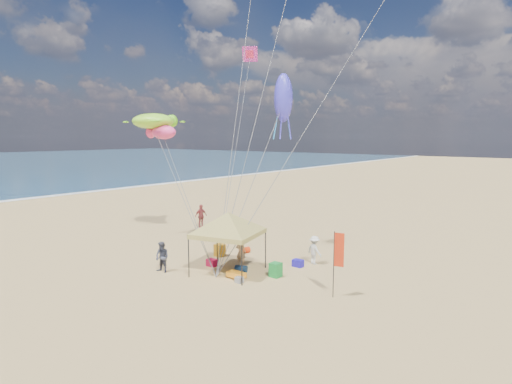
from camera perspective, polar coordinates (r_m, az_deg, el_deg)
ground at (r=20.41m, az=-5.34°, el=-12.08°), size 280.00×280.00×0.00m
canopy_tent at (r=21.11m, az=-3.78°, el=-3.05°), size 5.60×5.60×3.57m
feather_flag at (r=18.29m, az=10.92°, el=-8.15°), size 0.43×0.13×2.89m
cooler_red at (r=22.86m, az=-5.95°, el=-9.43°), size 0.54×0.38×0.38m
cooler_blue at (r=22.76m, az=5.66°, el=-9.50°), size 0.54×0.38×0.38m
bag_navy at (r=21.78m, az=-2.01°, el=-10.29°), size 0.69×0.54×0.36m
bag_orange at (r=25.17m, az=-1.54°, el=-7.83°), size 0.54×0.69×0.36m
chair_green at (r=21.09m, az=2.66°, el=-10.41°), size 0.50×0.50×0.70m
chair_yellow at (r=24.61m, az=-4.90°, el=-7.80°), size 0.50×0.50×0.70m
crate_grey at (r=20.34m, az=-2.26°, el=-11.70°), size 0.34×0.30×0.28m
beach_cart at (r=20.88m, az=-2.66°, el=-11.02°), size 0.90×0.50×0.24m
person_near_a at (r=22.55m, az=-2.04°, el=-8.08°), size 0.63×0.48×1.55m
person_near_b at (r=22.12m, az=-12.50°, el=-8.54°), size 0.84×0.69×1.57m
person_near_c at (r=23.15m, az=7.86°, el=-7.75°), size 1.13×0.87×1.54m
person_far_a at (r=32.24m, az=-7.41°, el=-3.20°), size 0.58×1.09×1.77m
turtle_kite at (r=28.81m, az=-13.69°, el=9.24°), size 3.63×3.23×1.01m
fish_kite at (r=28.04m, az=-12.31°, el=7.87°), size 2.15×1.26×0.91m
squid_kite at (r=25.36m, az=3.69°, el=12.50°), size 1.31×1.31×2.82m
stunt_kite_pink at (r=37.46m, az=-0.82°, el=18.04°), size 1.39×1.17×1.18m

